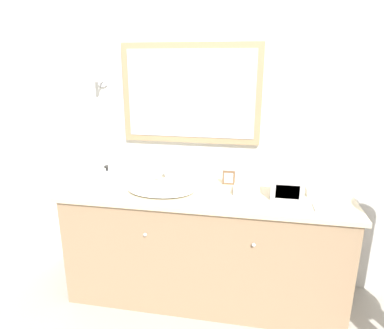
{
  "coord_description": "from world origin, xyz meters",
  "views": [
    {
      "loc": [
        0.32,
        -1.88,
        1.73
      ],
      "look_at": [
        -0.09,
        0.34,
        1.04
      ],
      "focal_mm": 32.0,
      "sensor_mm": 36.0,
      "label": 1
    }
  ],
  "objects_px": {
    "appliance_box": "(287,189)",
    "picture_frame": "(229,178)",
    "sink_basin": "(161,188)",
    "soap_bottle": "(108,179)"
  },
  "relations": [
    {
      "from": "soap_bottle",
      "to": "sink_basin",
      "type": "bearing_deg",
      "value": 2.21
    },
    {
      "from": "appliance_box",
      "to": "sink_basin",
      "type": "bearing_deg",
      "value": -178.67
    },
    {
      "from": "appliance_box",
      "to": "picture_frame",
      "type": "xyz_separation_m",
      "value": [
        -0.4,
        0.2,
        -0.02
      ]
    },
    {
      "from": "sink_basin",
      "to": "appliance_box",
      "type": "height_order",
      "value": "sink_basin"
    },
    {
      "from": "appliance_box",
      "to": "picture_frame",
      "type": "height_order",
      "value": "appliance_box"
    },
    {
      "from": "soap_bottle",
      "to": "picture_frame",
      "type": "relative_size",
      "value": 1.63
    },
    {
      "from": "appliance_box",
      "to": "soap_bottle",
      "type": "bearing_deg",
      "value": -178.39
    },
    {
      "from": "sink_basin",
      "to": "picture_frame",
      "type": "height_order",
      "value": "sink_basin"
    },
    {
      "from": "appliance_box",
      "to": "picture_frame",
      "type": "distance_m",
      "value": 0.45
    },
    {
      "from": "sink_basin",
      "to": "appliance_box",
      "type": "relative_size",
      "value": 2.25
    }
  ]
}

